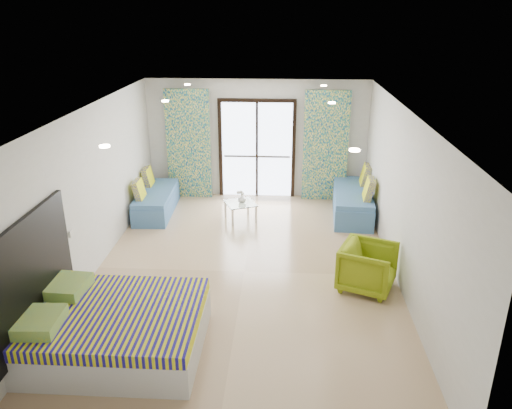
# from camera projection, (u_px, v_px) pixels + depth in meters

# --- Properties ---
(floor) EXTENTS (5.00, 7.50, 0.01)m
(floor) POSITION_uv_depth(u_px,v_px,m) (244.00, 272.00, 8.38)
(floor) COLOR tan
(floor) RESTS_ON ground
(ceiling) EXTENTS (5.00, 7.50, 0.01)m
(ceiling) POSITION_uv_depth(u_px,v_px,m) (243.00, 111.00, 7.40)
(ceiling) COLOR silver
(ceiling) RESTS_ON ground
(wall_back) EXTENTS (5.00, 0.01, 2.70)m
(wall_back) POSITION_uv_depth(u_px,v_px,m) (257.00, 139.00, 11.38)
(wall_back) COLOR silver
(wall_back) RESTS_ON ground
(wall_front) EXTENTS (5.00, 0.01, 2.70)m
(wall_front) POSITION_uv_depth(u_px,v_px,m) (209.00, 344.00, 4.41)
(wall_front) COLOR silver
(wall_front) RESTS_ON ground
(wall_left) EXTENTS (0.01, 7.50, 2.70)m
(wall_left) POSITION_uv_depth(u_px,v_px,m) (89.00, 193.00, 8.03)
(wall_left) COLOR silver
(wall_left) RESTS_ON ground
(wall_right) EXTENTS (0.01, 7.50, 2.70)m
(wall_right) POSITION_uv_depth(u_px,v_px,m) (404.00, 200.00, 7.76)
(wall_right) COLOR silver
(wall_right) RESTS_ON ground
(balcony_door) EXTENTS (1.76, 0.08, 2.28)m
(balcony_door) POSITION_uv_depth(u_px,v_px,m) (257.00, 144.00, 11.39)
(balcony_door) COLOR black
(balcony_door) RESTS_ON floor
(balcony_rail) EXTENTS (1.52, 0.03, 0.04)m
(balcony_rail) POSITION_uv_depth(u_px,v_px,m) (257.00, 156.00, 11.51)
(balcony_rail) COLOR #595451
(balcony_rail) RESTS_ON balcony_door
(curtain_left) EXTENTS (1.00, 0.10, 2.50)m
(curtain_left) POSITION_uv_depth(u_px,v_px,m) (189.00, 145.00, 11.33)
(curtain_left) COLOR silver
(curtain_left) RESTS_ON floor
(curtain_right) EXTENTS (1.00, 0.10, 2.50)m
(curtain_right) POSITION_uv_depth(u_px,v_px,m) (326.00, 147.00, 11.16)
(curtain_right) COLOR silver
(curtain_right) RESTS_ON floor
(downlight_a) EXTENTS (0.12, 0.12, 0.02)m
(downlight_a) POSITION_uv_depth(u_px,v_px,m) (105.00, 146.00, 5.63)
(downlight_a) COLOR #FFE0B2
(downlight_a) RESTS_ON ceiling
(downlight_b) EXTENTS (0.12, 0.12, 0.02)m
(downlight_b) POSITION_uv_depth(u_px,v_px,m) (355.00, 150.00, 5.48)
(downlight_b) COLOR #FFE0B2
(downlight_b) RESTS_ON ceiling
(downlight_c) EXTENTS (0.12, 0.12, 0.02)m
(downlight_c) POSITION_uv_depth(u_px,v_px,m) (165.00, 101.00, 8.42)
(downlight_c) COLOR #FFE0B2
(downlight_c) RESTS_ON ceiling
(downlight_d) EXTENTS (0.12, 0.12, 0.02)m
(downlight_d) POSITION_uv_depth(u_px,v_px,m) (332.00, 103.00, 8.27)
(downlight_d) COLOR #FFE0B2
(downlight_d) RESTS_ON ceiling
(downlight_e) EXTENTS (0.12, 0.12, 0.02)m
(downlight_e) POSITION_uv_depth(u_px,v_px,m) (187.00, 85.00, 10.28)
(downlight_e) COLOR #FFE0B2
(downlight_e) RESTS_ON ceiling
(downlight_f) EXTENTS (0.12, 0.12, 0.02)m
(downlight_f) POSITION_uv_depth(u_px,v_px,m) (324.00, 86.00, 10.12)
(downlight_f) COLOR #FFE0B2
(downlight_f) RESTS_ON ceiling
(headboard) EXTENTS (0.06, 2.10, 1.50)m
(headboard) POSITION_uv_depth(u_px,v_px,m) (31.00, 276.00, 6.15)
(headboard) COLOR black
(headboard) RESTS_ON floor
(switch_plate) EXTENTS (0.02, 0.10, 0.10)m
(switch_plate) POSITION_uv_depth(u_px,v_px,m) (71.00, 233.00, 7.31)
(switch_plate) COLOR silver
(switch_plate) RESTS_ON wall_left
(bed) EXTENTS (2.14, 1.75, 0.74)m
(bed) POSITION_uv_depth(u_px,v_px,m) (115.00, 329.00, 6.36)
(bed) COLOR silver
(bed) RESTS_ON floor
(daybed_left) EXTENTS (0.75, 1.80, 0.88)m
(daybed_left) POSITION_uv_depth(u_px,v_px,m) (156.00, 201.00, 10.74)
(daybed_left) COLOR teal
(daybed_left) RESTS_ON floor
(daybed_right) EXTENTS (0.91, 2.03, 0.98)m
(daybed_right) POSITION_uv_depth(u_px,v_px,m) (353.00, 201.00, 10.62)
(daybed_right) COLOR teal
(daybed_right) RESTS_ON floor
(coffee_table) EXTENTS (0.76, 0.76, 0.67)m
(coffee_table) POSITION_uv_depth(u_px,v_px,m) (240.00, 205.00, 10.33)
(coffee_table) COLOR silver
(coffee_table) RESTS_ON floor
(vase) EXTENTS (0.20, 0.21, 0.17)m
(vase) POSITION_uv_depth(u_px,v_px,m) (242.00, 199.00, 10.29)
(vase) COLOR white
(vase) RESTS_ON coffee_table
(armchair) EXTENTS (0.99, 1.02, 0.82)m
(armchair) POSITION_uv_depth(u_px,v_px,m) (368.00, 265.00, 7.74)
(armchair) COLOR olive
(armchair) RESTS_ON floor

